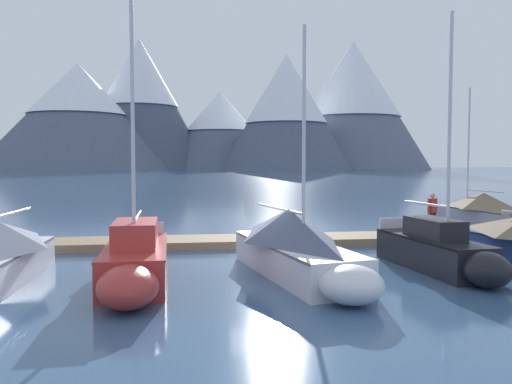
% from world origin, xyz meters
% --- Properties ---
extents(ground_plane, '(700.00, 700.00, 0.00)m').
position_xyz_m(ground_plane, '(0.00, 0.00, 0.00)').
color(ground_plane, '#38567A').
extents(mountain_west_summit, '(83.60, 83.60, 46.37)m').
position_xyz_m(mountain_west_summit, '(-63.12, 212.45, 24.50)').
color(mountain_west_summit, '#4C566B').
rests_on(mountain_west_summit, ground).
extents(mountain_central_massif, '(66.35, 66.35, 61.34)m').
position_xyz_m(mountain_central_massif, '(-39.37, 229.87, 32.62)').
color(mountain_central_massif, '#424C60').
rests_on(mountain_central_massif, ground).
extents(mountain_shoulder_ridge, '(62.17, 62.17, 37.68)m').
position_xyz_m(mountain_shoulder_ridge, '(-1.83, 233.38, 19.99)').
color(mountain_shoulder_ridge, '#4C566B').
rests_on(mountain_shoulder_ridge, ground).
extents(mountain_east_summit, '(57.18, 57.18, 50.23)m').
position_xyz_m(mountain_east_summit, '(26.95, 207.07, 27.02)').
color(mountain_east_summit, '#4C566B').
rests_on(mountain_east_summit, ground).
extents(mountain_rear_spur, '(76.13, 76.13, 63.70)m').
position_xyz_m(mountain_rear_spur, '(64.15, 237.85, 34.26)').
color(mountain_rear_spur, slate).
rests_on(mountain_rear_spur, ground).
extents(dock, '(29.53, 4.26, 0.30)m').
position_xyz_m(dock, '(0.00, 4.00, 0.15)').
color(dock, '#846B4C').
rests_on(dock, ground).
extents(sailboat_mid_dock_port, '(2.11, 6.24, 8.76)m').
position_xyz_m(sailboat_mid_dock_port, '(-3.83, -2.73, 0.67)').
color(sailboat_mid_dock_port, '#B2332D').
rests_on(sailboat_mid_dock_port, ground).
extents(sailboat_mid_dock_starboard, '(3.49, 7.30, 7.04)m').
position_xyz_m(sailboat_mid_dock_starboard, '(0.64, -1.87, 0.90)').
color(sailboat_mid_dock_starboard, silver).
rests_on(sailboat_mid_dock_starboard, ground).
extents(sailboat_far_berth, '(2.18, 5.74, 7.62)m').
position_xyz_m(sailboat_far_berth, '(5.03, -1.52, 0.64)').
color(sailboat_far_berth, black).
rests_on(sailboat_far_berth, ground).
extents(sailboat_end_of_dock, '(2.66, 6.65, 7.28)m').
position_xyz_m(sailboat_end_of_dock, '(11.83, 9.61, 0.83)').
color(sailboat_end_of_dock, '#93939E').
rests_on(sailboat_end_of_dock, ground).
extents(person_on_dock, '(0.51, 0.39, 1.69)m').
position_xyz_m(person_on_dock, '(7.51, 4.95, 1.26)').
color(person_on_dock, '#232328').
rests_on(person_on_dock, dock).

